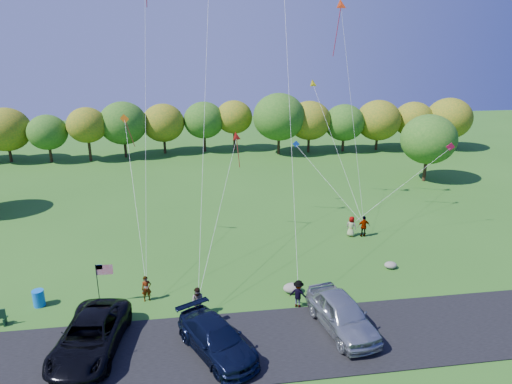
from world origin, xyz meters
TOP-DOWN VIEW (x-y plane):
  - ground at (0.00, 0.00)m, footprint 140.00×140.00m
  - asphalt_lane at (0.00, -4.00)m, footprint 44.00×6.00m
  - treeline at (0.50, 35.76)m, footprint 75.34×27.30m
  - minivan_dark at (-7.19, -3.37)m, footprint 3.67×6.59m
  - minivan_navy at (-0.90, -4.39)m, footprint 4.47×5.91m
  - minivan_silver at (5.95, -3.37)m, footprint 3.18×5.84m
  - flyer_a at (-4.79, 1.16)m, footprint 0.67×0.52m
  - flyer_b at (-1.73, -0.80)m, footprint 0.99×0.87m
  - flyer_c at (4.14, -0.80)m, footprint 1.27×1.10m
  - flyer_d at (11.70, 8.38)m, footprint 1.04×0.45m
  - flyer_e at (10.72, 8.59)m, footprint 0.97×0.95m
  - trash_barrel at (-11.11, 1.50)m, footprint 0.68×0.68m
  - flag_assembly at (-7.26, 1.08)m, footprint 0.99×0.64m
  - boulder_near at (4.16, 0.82)m, footprint 1.16×0.91m
  - boulder_far at (11.62, 2.97)m, footprint 0.87×0.72m

SIDE VIEW (x-z plane):
  - ground at x=0.00m, z-range 0.00..0.00m
  - asphalt_lane at x=0.00m, z-range 0.00..0.06m
  - boulder_far at x=11.62m, z-range 0.00..0.45m
  - boulder_near at x=4.16m, z-range 0.00..0.58m
  - trash_barrel at x=-11.11m, z-range 0.00..1.01m
  - flyer_a at x=-4.79m, z-range 0.00..1.62m
  - flyer_e at x=10.72m, z-range 0.00..1.68m
  - flyer_c at x=4.14m, z-range 0.00..1.71m
  - minivan_navy at x=-0.90m, z-range 0.06..1.66m
  - flyer_b at x=-1.73m, z-range 0.00..1.72m
  - flyer_d at x=11.70m, z-range 0.00..1.75m
  - minivan_dark at x=-7.19m, z-range 0.06..1.80m
  - minivan_silver at x=5.95m, z-range 0.06..1.94m
  - flag_assembly at x=-7.26m, z-range 0.68..3.36m
  - treeline at x=0.50m, z-range 0.70..8.46m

